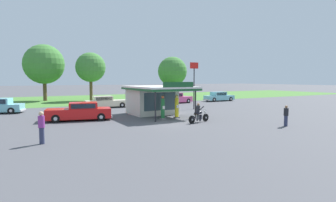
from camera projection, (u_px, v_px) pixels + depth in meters
name	position (u px, v px, depth m)	size (l,w,h in m)	color
ground_plane	(170.00, 123.00, 22.09)	(300.00, 300.00, 0.00)	#4C4C51
grass_verge_strip	(87.00, 99.00, 48.27)	(120.00, 24.00, 0.01)	#477A33
service_station_kiosk	(153.00, 98.00, 27.40)	(4.88, 7.42, 3.27)	beige
gas_pump_nearside	(163.00, 108.00, 24.15)	(0.44, 0.44, 2.07)	slate
gas_pump_offside	(177.00, 107.00, 24.84)	(0.44, 0.44, 2.09)	slate
motorcycle_with_rider	(199.00, 114.00, 22.23)	(2.29, 0.82, 1.58)	black
featured_classic_sedan	(80.00, 112.00, 23.46)	(5.68, 2.95, 1.52)	red
parked_car_back_row_centre_left	(219.00, 97.00, 44.10)	(5.15, 1.89, 1.48)	#7AC6D1
parked_car_back_row_far_left	(106.00, 102.00, 33.96)	(5.44, 2.37, 1.42)	beige
parked_car_second_row_spare	(175.00, 99.00, 39.94)	(5.62, 2.54, 1.53)	#E55993
bystander_chatting_near_pumps	(41.00, 127.00, 14.82)	(0.34, 0.34, 1.78)	#2D3351
bystander_admiring_sedan	(286.00, 115.00, 20.45)	(0.34, 0.34, 1.56)	#2D3351
tree_oak_far_left	(172.00, 71.00, 58.00)	(6.12, 6.12, 8.22)	brown
tree_oak_right	(43.00, 65.00, 44.10)	(6.36, 6.36, 9.09)	brown
tree_oak_centre	(91.00, 67.00, 44.73)	(4.80, 4.80, 7.83)	brown
roadside_pole_sign	(194.00, 78.00, 31.84)	(1.10, 0.12, 5.42)	black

